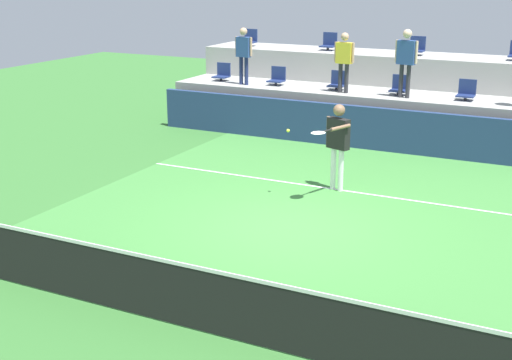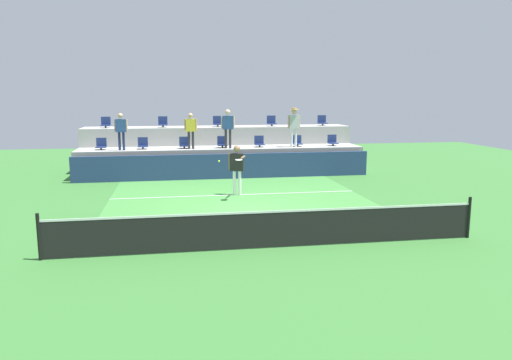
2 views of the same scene
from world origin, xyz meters
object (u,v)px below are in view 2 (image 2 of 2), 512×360
(stadium_chair_upper_right, at_px, (272,122))
(spectator_in_grey, at_px, (121,128))
(stadium_chair_lower_far_left, at_px, (101,145))
(stadium_chair_upper_center, at_px, (218,122))
(stadium_chair_lower_mid_left, at_px, (184,143))
(tennis_ball, at_px, (219,161))
(tennis_player, at_px, (237,165))
(stadium_chair_upper_left, at_px, (163,123))
(spectator_leaning_on_rail, at_px, (228,125))
(spectator_with_hat, at_px, (294,123))
(spectator_in_white, at_px, (191,128))
(stadium_chair_lower_center, at_px, (222,143))
(stadium_chair_upper_far_left, at_px, (106,123))
(stadium_chair_upper_far_right, at_px, (322,121))
(stadium_chair_lower_right, at_px, (297,142))
(stadium_chair_lower_mid_right, at_px, (259,142))
(stadium_chair_lower_left, at_px, (143,144))
(stadium_chair_lower_far_right, at_px, (333,141))

(stadium_chair_upper_right, distance_m, spectator_in_grey, 7.45)
(stadium_chair_lower_far_left, xyz_separation_m, stadium_chair_upper_center, (5.33, 1.80, 0.85))
(stadium_chair_lower_mid_left, height_order, stadium_chair_upper_right, stadium_chair_upper_right)
(spectator_in_grey, bearing_deg, tennis_ball, -54.91)
(stadium_chair_lower_far_left, relative_size, tennis_player, 0.28)
(stadium_chair_lower_mid_left, height_order, tennis_ball, stadium_chair_lower_mid_left)
(stadium_chair_upper_left, height_order, tennis_ball, stadium_chair_upper_left)
(stadium_chair_upper_center, distance_m, spectator_leaning_on_rail, 2.20)
(stadium_chair_upper_right, distance_m, spectator_with_hat, 2.27)
(spectator_in_grey, relative_size, spectator_in_white, 1.01)
(stadium_chair_upper_left, height_order, spectator_in_grey, spectator_in_grey)
(stadium_chair_upper_center, distance_m, spectator_in_white, 2.59)
(spectator_in_grey, bearing_deg, stadium_chair_lower_center, 4.93)
(stadium_chair_lower_mid_left, distance_m, stadium_chair_upper_far_left, 4.14)
(stadium_chair_lower_mid_left, relative_size, stadium_chair_lower_center, 1.00)
(stadium_chair_upper_left, xyz_separation_m, spectator_with_hat, (5.98, -2.18, 0.06))
(stadium_chair_upper_far_right, xyz_separation_m, tennis_ball, (-6.00, -7.54, -0.92))
(stadium_chair_lower_far_left, distance_m, spectator_leaning_on_rail, 5.67)
(stadium_chair_lower_center, height_order, spectator_with_hat, spectator_with_hat)
(stadium_chair_lower_mid_left, relative_size, stadium_chair_upper_far_left, 1.00)
(spectator_in_grey, bearing_deg, stadium_chair_lower_right, 2.75)
(spectator_leaning_on_rail, bearing_deg, stadium_chair_lower_mid_left, 168.90)
(stadium_chair_lower_mid_right, relative_size, tennis_ball, 7.65)
(stadium_chair_lower_center, distance_m, stadium_chair_upper_far_left, 5.72)
(stadium_chair_upper_center, bearing_deg, stadium_chair_lower_far_left, -161.32)
(tennis_player, bearing_deg, stadium_chair_upper_far_right, 51.69)
(stadium_chair_lower_mid_right, relative_size, stadium_chair_upper_right, 1.00)
(stadium_chair_lower_right, distance_m, stadium_chair_upper_far_right, 2.66)
(stadium_chair_lower_right, relative_size, spectator_with_hat, 0.29)
(stadium_chair_lower_mid_right, height_order, stadium_chair_lower_right, same)
(stadium_chair_lower_left, height_order, stadium_chair_lower_mid_right, same)
(stadium_chair_lower_far_right, xyz_separation_m, tennis_player, (-5.24, -4.87, -0.33))
(spectator_in_grey, height_order, tennis_ball, spectator_in_grey)
(stadium_chair_lower_center, xyz_separation_m, spectator_in_white, (-1.44, -0.38, 0.74))
(stadium_chair_lower_far_right, relative_size, stadium_chair_upper_center, 1.00)
(stadium_chair_lower_far_left, distance_m, stadium_chair_lower_far_right, 10.65)
(stadium_chair_lower_mid_right, xyz_separation_m, spectator_leaning_on_rail, (-1.51, -0.38, 0.85))
(stadium_chair_upper_far_left, bearing_deg, stadium_chair_upper_far_right, 0.00)
(stadium_chair_lower_center, bearing_deg, tennis_ball, -96.78)
(stadium_chair_lower_mid_left, distance_m, stadium_chair_upper_center, 2.61)
(stadium_chair_lower_far_right, height_order, stadium_chair_upper_right, stadium_chair_upper_right)
(stadium_chair_lower_far_left, bearing_deg, stadium_chair_lower_center, 0.00)
(stadium_chair_lower_mid_right, bearing_deg, tennis_player, -109.09)
(stadium_chair_lower_left, height_order, spectator_leaning_on_rail, spectator_leaning_on_rail)
(stadium_chair_lower_left, relative_size, stadium_chair_lower_mid_left, 1.00)
(stadium_chair_lower_far_right, relative_size, stadium_chair_upper_right, 1.00)
(stadium_chair_lower_left, relative_size, stadium_chair_lower_mid_right, 1.00)
(stadium_chair_lower_far_left, bearing_deg, stadium_chair_upper_far_right, 9.56)
(stadium_chair_upper_left, bearing_deg, tennis_ball, -75.07)
(tennis_player, bearing_deg, spectator_in_white, 108.29)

